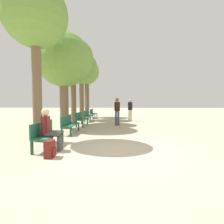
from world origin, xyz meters
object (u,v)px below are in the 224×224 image
bench_row_3 (88,115)px  tree_row_2 (73,59)px  backpack (50,149)px  tree_row_3 (81,69)px  bench_row_0 (46,133)px  person_seated (49,128)px  tree_row_0 (35,17)px  tree_row_4 (87,73)px  bench_row_4 (93,113)px  pedestrian_mid (117,110)px  pedestrian_near (130,108)px  bench_row_1 (69,123)px  bench_row_2 (81,118)px  tree_row_1 (64,61)px

bench_row_3 → tree_row_2: tree_row_2 is taller
backpack → tree_row_3: bearing=96.9°
bench_row_0 → person_seated: person_seated is taller
tree_row_0 → tree_row_4: (0.00, 10.42, -0.28)m
bench_row_0 → bench_row_4: bearing=90.0°
tree_row_0 → pedestrian_mid: tree_row_0 is taller
bench_row_3 → pedestrian_near: (3.26, 0.39, 0.49)m
tree_row_2 → pedestrian_mid: tree_row_2 is taller
tree_row_0 → tree_row_3: tree_row_0 is taller
pedestrian_mid → backpack: bearing=-105.2°
tree_row_3 → bench_row_3: bearing=-56.8°
bench_row_0 → bench_row_1: (0.00, 2.60, 0.00)m
bench_row_0 → bench_row_1: size_ratio=1.00×
bench_row_2 → tree_row_4: bearing=96.5°
tree_row_3 → bench_row_4: bearing=65.4°
tree_row_1 → tree_row_3: bearing=90.0°
backpack → pedestrian_near: pedestrian_near is taller
bench_row_1 → tree_row_1: (-0.70, 1.58, 3.27)m
backpack → bench_row_4: bearing=92.5°
tree_row_4 → pedestrian_near: bearing=-38.6°
tree_row_0 → person_seated: size_ratio=4.51×
pedestrian_mid → tree_row_4: bearing=116.6°
tree_row_2 → tree_row_3: 2.61m
bench_row_3 → tree_row_0: size_ratio=0.27×
bench_row_2 → tree_row_0: tree_row_0 is taller
bench_row_2 → bench_row_3: same height
bench_row_2 → pedestrian_mid: bearing=6.5°
tree_row_4 → pedestrian_mid: tree_row_4 is taller
bench_row_4 → pedestrian_mid: 5.45m
backpack → tree_row_1: bearing=103.1°
bench_row_3 → tree_row_1: 4.93m
person_seated → tree_row_1: bearing=101.7°
bench_row_1 → person_seated: (0.23, -2.91, 0.19)m
tree_row_0 → tree_row_3: (0.00, 7.94, -0.33)m
bench_row_2 → backpack: size_ratio=3.46×
bench_row_2 → backpack: 6.21m
tree_row_0 → pedestrian_mid: size_ratio=3.36×
tree_row_2 → tree_row_4: bearing=90.0°
bench_row_0 → tree_row_1: (-0.70, 4.18, 3.27)m
tree_row_3 → backpack: (1.20, -9.85, -3.98)m
tree_row_1 → bench_row_0: bearing=-80.5°
bench_row_0 → bench_row_3: (0.00, 7.80, 0.00)m
tree_row_0 → tree_row_4: bearing=90.0°
bench_row_1 → bench_row_4: bearing=90.0°
bench_row_4 → tree_row_3: bearing=-114.6°
tree_row_2 → tree_row_4: size_ratio=1.03×
tree_row_2 → backpack: (1.20, -7.24, -4.09)m
bench_row_4 → tree_row_4: (-0.70, 0.95, 3.76)m
tree_row_3 → tree_row_4: (0.00, 2.48, 0.04)m
tree_row_4 → bench_row_0: bearing=-86.5°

